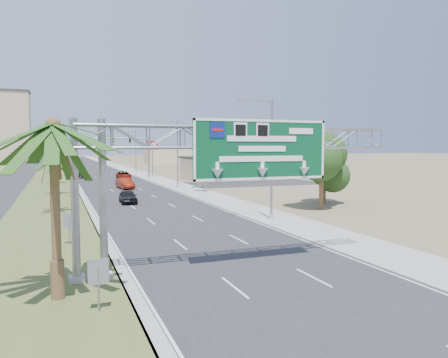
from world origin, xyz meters
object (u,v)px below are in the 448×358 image
signal_mast (138,153)px  car_left_lane (128,197)px  palm_near (53,127)px  car_far (80,174)px  car_right_lane (124,175)px  sign_gantry (230,149)px  car_mid_lane (125,183)px  pole_sign_red_far (152,148)px  store_building (233,168)px  pole_sign_red_near (205,144)px  pole_sign_blue (200,149)px

signal_mast → car_left_lane: (-7.17, -34.64, -4.13)m
palm_near → signal_mast: (14.37, 63.97, -2.08)m
car_far → car_right_lane: bearing=-35.2°
sign_gantry → car_left_lane: (-0.94, 27.40, -5.34)m
sign_gantry → car_far: (-3.77, 69.11, -5.37)m
car_mid_lane → pole_sign_red_far: pole_sign_red_far is taller
car_right_lane → car_mid_lane: bearing=-94.3°
palm_near → car_far: bearing=86.5°
car_left_lane → car_mid_lane: (2.09, 16.49, 0.07)m
signal_mast → store_building: 18.08m
pole_sign_red_near → pole_sign_red_far: pole_sign_red_near is taller
car_mid_lane → car_far: car_mid_lane is taller
signal_mast → car_mid_lane: 19.29m
car_left_lane → car_right_lane: bearing=84.7°
store_building → pole_sign_red_far: (-13.00, 11.22, 3.86)m
pole_sign_blue → pole_sign_red_far: 27.92m
car_left_lane → pole_sign_red_far: pole_sign_red_far is taller
palm_near → pole_sign_red_near: palm_near is taller
car_mid_lane → pole_sign_blue: 11.99m
store_building → car_right_lane: size_ratio=3.42×
signal_mast → store_building: (16.83, -5.97, -2.85)m
palm_near → car_mid_lane: palm_near is taller
signal_mast → car_far: bearing=144.8°
sign_gantry → pole_sign_blue: size_ratio=2.15×
store_building → car_far: 29.86m
car_left_lane → sign_gantry: bearing=-86.0°
car_far → pole_sign_red_far: (13.83, -1.82, 5.17)m
store_building → palm_near: bearing=-118.3°
store_building → pole_sign_blue: 20.88m
store_building → car_mid_lane: (-21.91, -12.18, -1.21)m
sign_gantry → store_building: size_ratio=0.93×
sign_gantry → pole_sign_red_far: sign_gantry is taller
sign_gantry → store_building: bearing=67.6°
store_building → pole_sign_red_near: size_ratio=2.16×
palm_near → car_far: size_ratio=1.77×
sign_gantry → pole_sign_red_near: (10.06, 33.80, 0.45)m
palm_near → car_mid_lane: (9.29, 45.82, -6.14)m
signal_mast → pole_sign_red_far: size_ratio=1.38×
store_building → car_left_lane: bearing=-129.9°
sign_gantry → pole_sign_red_near: 35.27m
palm_near → pole_sign_blue: (19.23, 41.31, -1.16)m
palm_near → car_right_lane: (11.75, 64.75, -6.20)m
store_building → car_far: (-26.83, 13.04, -1.32)m
car_mid_lane → car_far: (-4.93, 25.22, -0.10)m
signal_mast → pole_sign_red_near: 28.55m
car_far → pole_sign_red_far: 14.88m
sign_gantry → pole_sign_red_far: 68.04m
car_mid_lane → pole_sign_blue: pole_sign_blue is taller
signal_mast → car_left_lane: bearing=-101.7°
car_right_lane → pole_sign_red_far: 9.38m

